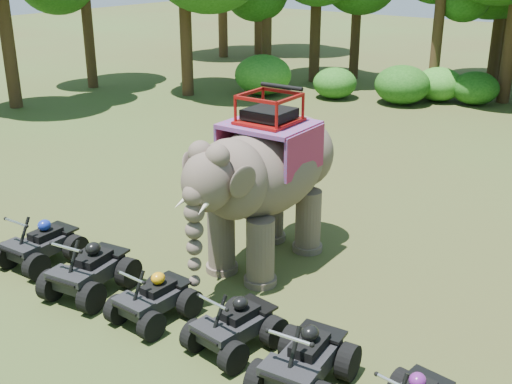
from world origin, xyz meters
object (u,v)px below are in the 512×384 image
at_px(atv_4, 305,353).
at_px(atv_3, 235,319).
at_px(atv_1, 89,264).
at_px(elephant, 267,179).
at_px(atv_0, 40,238).
at_px(atv_2, 153,292).

bearing_deg(atv_4, atv_3, 167.17).
bearing_deg(atv_1, atv_3, -5.05).
relative_size(atv_1, atv_3, 1.11).
xyz_separation_m(elephant, atv_1, (-2.04, -3.45, -1.33)).
xyz_separation_m(atv_0, atv_4, (7.23, -0.04, 0.03)).
bearing_deg(atv_0, atv_2, -4.92).
bearing_deg(atv_2, elephant, 86.97).
height_order(elephant, atv_1, elephant).
bearing_deg(elephant, atv_0, -143.21).
bearing_deg(elephant, atv_4, -48.15).
distance_m(atv_2, atv_4, 3.48).
bearing_deg(atv_1, atv_4, -8.23).
distance_m(atv_1, atv_4, 5.29).
relative_size(atv_3, atv_4, 0.91).
bearing_deg(atv_4, atv_2, 173.78).
bearing_deg(atv_2, atv_4, 1.61).
bearing_deg(atv_3, atv_1, -169.92).
height_order(atv_1, atv_4, atv_1).
bearing_deg(atv_1, atv_2, -7.03).
height_order(atv_1, atv_2, atv_1).
xyz_separation_m(atv_3, atv_4, (1.61, -0.16, 0.06)).
relative_size(atv_2, atv_3, 0.97).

